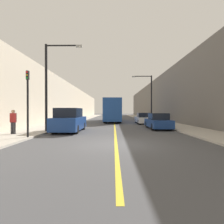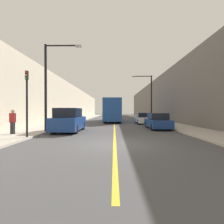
# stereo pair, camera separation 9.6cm
# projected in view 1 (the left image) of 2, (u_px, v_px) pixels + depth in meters

# --- Properties ---
(ground_plane) EXTENTS (200.00, 200.00, 0.00)m
(ground_plane) POSITION_uv_depth(u_px,v_px,m) (116.00, 144.00, 9.18)
(ground_plane) COLOR #474749
(sidewalk_left) EXTENTS (3.19, 72.00, 0.12)m
(sidewalk_left) POSITION_uv_depth(u_px,v_px,m) (84.00, 118.00, 39.24)
(sidewalk_left) COLOR #B2AA9E
(sidewalk_left) RESTS_ON ground
(sidewalk_right) EXTENTS (3.19, 72.00, 0.12)m
(sidewalk_right) POSITION_uv_depth(u_px,v_px,m) (145.00, 118.00, 39.11)
(sidewalk_right) COLOR #B2AA9E
(sidewalk_right) RESTS_ON ground
(building_row_left) EXTENTS (4.00, 72.00, 6.99)m
(building_row_left) POSITION_uv_depth(u_px,v_px,m) (68.00, 103.00, 39.25)
(building_row_left) COLOR beige
(building_row_left) RESTS_ON ground
(building_row_right) EXTENTS (4.00, 72.00, 8.32)m
(building_row_right) POSITION_uv_depth(u_px,v_px,m) (161.00, 100.00, 39.05)
(building_row_right) COLOR #66605B
(building_row_right) RESTS_ON ground
(road_center_line) EXTENTS (0.16, 72.00, 0.01)m
(road_center_line) POSITION_uv_depth(u_px,v_px,m) (114.00, 119.00, 39.18)
(road_center_line) COLOR gold
(road_center_line) RESTS_ON ground
(bus) EXTENTS (2.56, 11.83, 3.52)m
(bus) POSITION_uv_depth(u_px,v_px,m) (113.00, 110.00, 28.78)
(bus) COLOR #1E4793
(bus) RESTS_ON ground
(parked_suv_left) EXTENTS (2.05, 4.85, 1.98)m
(parked_suv_left) POSITION_uv_depth(u_px,v_px,m) (70.00, 121.00, 14.72)
(parked_suv_left) COLOR navy
(parked_suv_left) RESTS_ON ground
(car_right_near) EXTENTS (1.81, 4.52, 1.53)m
(car_right_near) POSITION_uv_depth(u_px,v_px,m) (158.00, 122.00, 16.96)
(car_right_near) COLOR navy
(car_right_near) RESTS_ON ground
(car_right_mid) EXTENTS (1.84, 4.66, 1.50)m
(car_right_mid) POSITION_uv_depth(u_px,v_px,m) (143.00, 119.00, 23.88)
(car_right_mid) COLOR silver
(car_right_mid) RESTS_ON ground
(street_lamp_left) EXTENTS (3.01, 0.24, 6.97)m
(street_lamp_left) POSITION_uv_depth(u_px,v_px,m) (50.00, 81.00, 13.99)
(street_lamp_left) COLOR black
(street_lamp_left) RESTS_ON sidewalk_left
(street_lamp_right) EXTENTS (3.01, 0.24, 6.92)m
(street_lamp_right) POSITION_uv_depth(u_px,v_px,m) (149.00, 95.00, 26.12)
(street_lamp_right) COLOR black
(street_lamp_right) RESTS_ON sidewalk_right
(traffic_light) EXTENTS (0.16, 0.18, 4.11)m
(traffic_light) POSITION_uv_depth(u_px,v_px,m) (28.00, 101.00, 10.79)
(traffic_light) COLOR black
(traffic_light) RESTS_ON sidewalk_left
(pedestrian) EXTENTS (0.38, 0.24, 1.71)m
(pedestrian) POSITION_uv_depth(u_px,v_px,m) (13.00, 121.00, 12.27)
(pedestrian) COLOR #2D2D33
(pedestrian) RESTS_ON sidewalk_left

